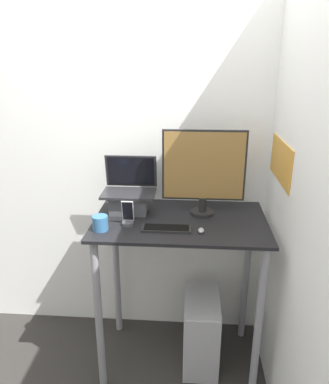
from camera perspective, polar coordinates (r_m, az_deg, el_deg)
wall_back at (r=2.68m, az=2.79°, el=3.29°), size 6.00×0.05×2.60m
wall_side_right at (r=2.05m, az=19.95°, el=-3.35°), size 0.06×6.00×2.60m
desk at (r=2.46m, az=2.35°, el=-9.19°), size 1.08×0.67×1.11m
laptop at (r=2.44m, az=-5.40°, el=-0.79°), size 0.34×0.25×0.35m
monitor at (r=2.35m, az=5.99°, el=3.15°), size 0.52×0.15×0.55m
keyboard at (r=2.21m, az=0.30°, el=-5.57°), size 0.29×0.10×0.02m
mouse at (r=2.19m, az=5.61°, el=-5.86°), size 0.03×0.06×0.03m
cell_phone at (r=2.27m, az=-5.61°, el=-3.93°), size 0.07×0.07×0.16m
computer_tower at (r=2.80m, az=5.58°, el=-20.34°), size 0.24×0.43×0.52m
mug at (r=2.23m, az=-9.77°, el=-4.68°), size 0.09×0.09×0.09m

